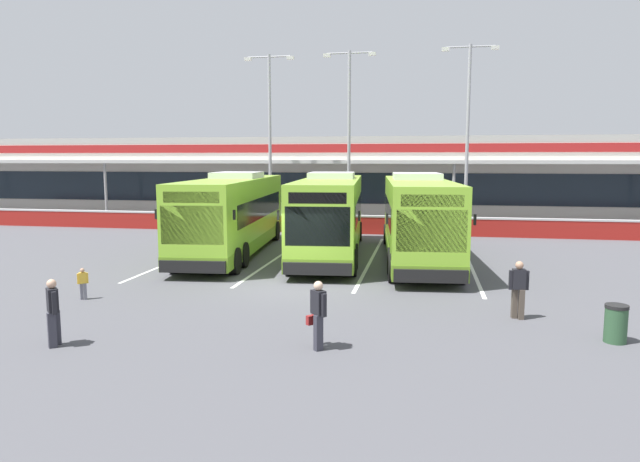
{
  "coord_description": "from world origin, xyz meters",
  "views": [
    {
      "loc": [
        4.33,
        -18.69,
        4.43
      ],
      "look_at": [
        0.34,
        3.0,
        1.6
      ],
      "focal_mm": 31.87,
      "sensor_mm": 36.0,
      "label": 1
    }
  ],
  "objects_px": {
    "pedestrian_child": "(83,283)",
    "lamp_post_east": "(468,127)",
    "coach_bus_left_centre": "(330,217)",
    "coach_bus_leftmost": "(233,216)",
    "pedestrian_in_dark_coat": "(53,310)",
    "litter_bin": "(616,323)",
    "coach_bus_centre": "(417,220)",
    "lamp_post_west": "(270,129)",
    "pedestrian_with_handbag": "(318,313)",
    "pedestrian_near_bin": "(518,288)",
    "lamp_post_centre": "(349,128)"
  },
  "relations": [
    {
      "from": "pedestrian_child",
      "to": "lamp_post_east",
      "type": "bearing_deg",
      "value": 55.84
    },
    {
      "from": "coach_bus_left_centre",
      "to": "pedestrian_child",
      "type": "relative_size",
      "value": 12.27
    },
    {
      "from": "coach_bus_leftmost",
      "to": "pedestrian_in_dark_coat",
      "type": "bearing_deg",
      "value": -89.35
    },
    {
      "from": "pedestrian_in_dark_coat",
      "to": "litter_bin",
      "type": "height_order",
      "value": "pedestrian_in_dark_coat"
    },
    {
      "from": "coach_bus_leftmost",
      "to": "coach_bus_left_centre",
      "type": "xyz_separation_m",
      "value": [
        4.49,
        0.44,
        0.0
      ]
    },
    {
      "from": "coach_bus_centre",
      "to": "litter_bin",
      "type": "distance_m",
      "value": 11.68
    },
    {
      "from": "lamp_post_west",
      "to": "lamp_post_east",
      "type": "xyz_separation_m",
      "value": [
        12.36,
        -1.08,
        0.0
      ]
    },
    {
      "from": "pedestrian_in_dark_coat",
      "to": "pedestrian_child",
      "type": "relative_size",
      "value": 1.61
    },
    {
      "from": "pedestrian_with_handbag",
      "to": "lamp_post_east",
      "type": "bearing_deg",
      "value": 77.87
    },
    {
      "from": "pedestrian_in_dark_coat",
      "to": "pedestrian_child",
      "type": "bearing_deg",
      "value": 115.13
    },
    {
      "from": "coach_bus_centre",
      "to": "pedestrian_with_handbag",
      "type": "height_order",
      "value": "coach_bus_centre"
    },
    {
      "from": "pedestrian_child",
      "to": "litter_bin",
      "type": "distance_m",
      "value": 15.22
    },
    {
      "from": "coach_bus_leftmost",
      "to": "pedestrian_with_handbag",
      "type": "relative_size",
      "value": 7.61
    },
    {
      "from": "coach_bus_left_centre",
      "to": "pedestrian_child",
      "type": "distance_m",
      "value": 11.54
    },
    {
      "from": "coach_bus_left_centre",
      "to": "pedestrian_with_handbag",
      "type": "relative_size",
      "value": 7.61
    },
    {
      "from": "pedestrian_in_dark_coat",
      "to": "lamp_post_west",
      "type": "relative_size",
      "value": 0.15
    },
    {
      "from": "pedestrian_in_dark_coat",
      "to": "pedestrian_near_bin",
      "type": "relative_size",
      "value": 1.0
    },
    {
      "from": "pedestrian_child",
      "to": "litter_bin",
      "type": "height_order",
      "value": "pedestrian_child"
    },
    {
      "from": "lamp_post_east",
      "to": "litter_bin",
      "type": "distance_m",
      "value": 21.51
    },
    {
      "from": "lamp_post_east",
      "to": "pedestrian_child",
      "type": "bearing_deg",
      "value": -124.16
    },
    {
      "from": "pedestrian_with_handbag",
      "to": "pedestrian_child",
      "type": "bearing_deg",
      "value": 158.2
    },
    {
      "from": "lamp_post_east",
      "to": "coach_bus_left_centre",
      "type": "bearing_deg",
      "value": -124.92
    },
    {
      "from": "coach_bus_centre",
      "to": "pedestrian_in_dark_coat",
      "type": "bearing_deg",
      "value": -122.04
    },
    {
      "from": "coach_bus_centre",
      "to": "lamp_post_west",
      "type": "distance_m",
      "value": 15.42
    },
    {
      "from": "pedestrian_in_dark_coat",
      "to": "pedestrian_near_bin",
      "type": "xyz_separation_m",
      "value": [
        11.17,
        4.43,
        0.0
      ]
    },
    {
      "from": "pedestrian_child",
      "to": "lamp_post_centre",
      "type": "height_order",
      "value": "lamp_post_centre"
    },
    {
      "from": "pedestrian_in_dark_coat",
      "to": "coach_bus_leftmost",
      "type": "bearing_deg",
      "value": 90.65
    },
    {
      "from": "coach_bus_centre",
      "to": "lamp_post_centre",
      "type": "xyz_separation_m",
      "value": [
        -4.44,
        10.75,
        4.5
      ]
    },
    {
      "from": "pedestrian_with_handbag",
      "to": "lamp_post_east",
      "type": "relative_size",
      "value": 0.15
    },
    {
      "from": "coach_bus_leftmost",
      "to": "lamp_post_centre",
      "type": "relative_size",
      "value": 1.12
    },
    {
      "from": "lamp_post_centre",
      "to": "litter_bin",
      "type": "bearing_deg",
      "value": -66.3
    },
    {
      "from": "coach_bus_left_centre",
      "to": "pedestrian_child",
      "type": "bearing_deg",
      "value": -123.39
    },
    {
      "from": "coach_bus_leftmost",
      "to": "lamp_post_west",
      "type": "height_order",
      "value": "lamp_post_west"
    },
    {
      "from": "coach_bus_left_centre",
      "to": "coach_bus_centre",
      "type": "xyz_separation_m",
      "value": [
        3.94,
        -0.55,
        0.0
      ]
    },
    {
      "from": "lamp_post_centre",
      "to": "coach_bus_left_centre",
      "type": "bearing_deg",
      "value": -87.15
    },
    {
      "from": "pedestrian_near_bin",
      "to": "litter_bin",
      "type": "height_order",
      "value": "pedestrian_near_bin"
    },
    {
      "from": "litter_bin",
      "to": "coach_bus_left_centre",
      "type": "bearing_deg",
      "value": 128.56
    },
    {
      "from": "pedestrian_near_bin",
      "to": "litter_bin",
      "type": "xyz_separation_m",
      "value": [
        2.0,
        -1.72,
        -0.41
      ]
    },
    {
      "from": "coach_bus_leftmost",
      "to": "coach_bus_left_centre",
      "type": "relative_size",
      "value": 1.0
    },
    {
      "from": "pedestrian_in_dark_coat",
      "to": "lamp_post_east",
      "type": "distance_m",
      "value": 26.32
    },
    {
      "from": "coach_bus_left_centre",
      "to": "pedestrian_in_dark_coat",
      "type": "bearing_deg",
      "value": -107.49
    },
    {
      "from": "pedestrian_with_handbag",
      "to": "pedestrian_in_dark_coat",
      "type": "relative_size",
      "value": 1.0
    },
    {
      "from": "lamp_post_centre",
      "to": "pedestrian_with_handbag",
      "type": "bearing_deg",
      "value": -84.19
    },
    {
      "from": "litter_bin",
      "to": "pedestrian_near_bin",
      "type": "bearing_deg",
      "value": 139.31
    },
    {
      "from": "pedestrian_with_handbag",
      "to": "litter_bin",
      "type": "distance_m",
      "value": 7.22
    },
    {
      "from": "coach_bus_centre",
      "to": "pedestrian_in_dark_coat",
      "type": "distance_m",
      "value": 15.63
    },
    {
      "from": "coach_bus_centre",
      "to": "lamp_post_west",
      "type": "bearing_deg",
      "value": 130.94
    },
    {
      "from": "coach_bus_centre",
      "to": "pedestrian_near_bin",
      "type": "xyz_separation_m",
      "value": [
        2.89,
        -8.8,
        -0.91
      ]
    },
    {
      "from": "lamp_post_west",
      "to": "coach_bus_left_centre",
      "type": "bearing_deg",
      "value": -61.59
    },
    {
      "from": "pedestrian_with_handbag",
      "to": "pedestrian_near_bin",
      "type": "xyz_separation_m",
      "value": [
        4.99,
        3.48,
        0.02
      ]
    }
  ]
}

